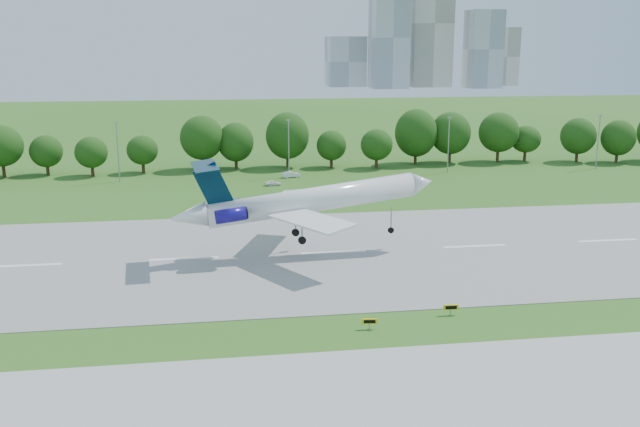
{
  "coord_description": "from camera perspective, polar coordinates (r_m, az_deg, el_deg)",
  "views": [
    {
      "loc": [
        -35.58,
        -66.5,
        27.73
      ],
      "look_at": [
        -22.92,
        18.0,
        7.26
      ],
      "focal_mm": 40.0,
      "sensor_mm": 36.0,
      "label": 1
    }
  ],
  "objects": [
    {
      "name": "airliner",
      "position": [
        94.2,
        -1.67,
        1.01
      ],
      "size": [
        35.85,
        25.85,
        11.11
      ],
      "rotation": [
        0.0,
        -0.1,
        0.1
      ],
      "color": "white",
      "rests_on": "ground"
    },
    {
      "name": "service_vehicle_b",
      "position": [
        142.68,
        -3.8,
        2.45
      ],
      "size": [
        3.26,
        1.62,
        1.07
      ],
      "primitive_type": "imported",
      "rotation": [
        0.0,
        0.0,
        1.69
      ],
      "color": "white",
      "rests_on": "ground"
    },
    {
      "name": "runway",
      "position": [
        102.01,
        12.26,
        -2.6
      ],
      "size": [
        400.0,
        45.0,
        0.08
      ],
      "primitive_type": "cube",
      "color": "gray",
      "rests_on": "ground"
    },
    {
      "name": "ground",
      "position": [
        80.36,
        18.54,
        -7.45
      ],
      "size": [
        600.0,
        600.0,
        0.0
      ],
      "primitive_type": "plane",
      "color": "#285516",
      "rests_on": "ground"
    },
    {
      "name": "light_poles",
      "position": [
        153.64,
        4.02,
        5.43
      ],
      "size": [
        175.9,
        0.25,
        12.19
      ],
      "color": "gray",
      "rests_on": "ground"
    },
    {
      "name": "service_vehicle_a",
      "position": [
        151.24,
        -2.34,
        3.14
      ],
      "size": [
        4.14,
        2.46,
        1.29
      ],
      "primitive_type": "imported",
      "rotation": [
        0.0,
        0.0,
        1.87
      ],
      "color": "white",
      "rests_on": "ground"
    },
    {
      "name": "tree_line",
      "position": [
        163.87,
        4.12,
        5.88
      ],
      "size": [
        288.4,
        8.4,
        10.4
      ],
      "color": "#382314",
      "rests_on": "ground"
    },
    {
      "name": "taxi_sign_centre",
      "position": [
        76.29,
        10.42,
        -7.4
      ],
      "size": [
        1.63,
        0.28,
        1.14
      ],
      "rotation": [
        0.0,
        0.0,
        -0.05
      ],
      "color": "gray",
      "rests_on": "ground"
    },
    {
      "name": "taxi_sign_left",
      "position": [
        71.72,
        3.97,
        -8.61
      ],
      "size": [
        1.56,
        0.37,
        1.09
      ],
      "rotation": [
        0.0,
        0.0,
        -0.13
      ],
      "color": "gray",
      "rests_on": "ground"
    },
    {
      "name": "skyline",
      "position": [
        476.85,
        8.25,
        13.66
      ],
      "size": [
        127.0,
        52.0,
        80.0
      ],
      "color": "#B2B2B7",
      "rests_on": "ground"
    }
  ]
}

